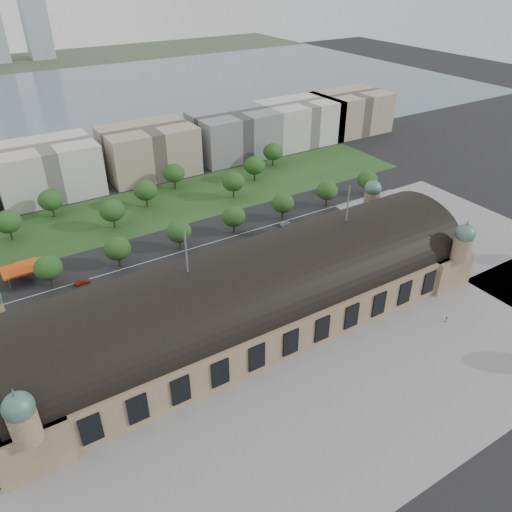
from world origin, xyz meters
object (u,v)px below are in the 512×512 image
bus_west (200,271)px  bus_east (299,242)px  pedestrian_0 (446,320)px  bus_mid (216,267)px  traffic_car_5 (285,224)px  parked_car_1 (37,345)px  petrol_station (26,267)px  traffic_car_4 (246,262)px  traffic_car_2 (23,339)px  parked_car_6 (162,307)px  parked_car_3 (12,350)px  traffic_car_6 (345,223)px  parked_car_4 (105,327)px  parked_car_2 (74,329)px  parked_car_5 (135,308)px  traffic_car_3 (82,282)px

bus_west → bus_east: (41.84, -1.58, -0.08)m
pedestrian_0 → bus_west: bearing=111.9°
bus_west → bus_mid: (5.93, -0.58, 0.06)m
traffic_car_5 → parked_car_1: bearing=99.1°
petrol_station → traffic_car_4: petrol_station is taller
petrol_station → traffic_car_2: (-7.95, -36.92, -2.31)m
petrol_station → parked_car_6: bearing=-53.5°
pedestrian_0 → parked_car_3: bearing=136.4°
traffic_car_6 → parked_car_4: (-107.12, -13.48, 0.02)m
petrol_station → traffic_car_4: (69.83, -35.26, -2.19)m
parked_car_2 → bus_west: 46.61m
parked_car_2 → bus_west: bus_west is taller
petrol_station → pedestrian_0: size_ratio=7.23×
pedestrian_0 → traffic_car_5: bearing=76.5°
traffic_car_2 → parked_car_1: size_ratio=0.86×
traffic_car_5 → parked_car_5: bearing=102.9°
petrol_station → parked_car_5: 47.57m
parked_car_6 → pedestrian_0: 89.50m
petrol_station → parked_car_5: size_ratio=3.04×
parked_car_4 → parked_car_6: size_ratio=0.99×
petrol_station → parked_car_1: (-5.28, -42.06, -2.21)m
parked_car_2 → bus_mid: 52.41m
parked_car_4 → bus_east: (79.82, 9.42, 0.78)m
traffic_car_3 → traffic_car_5: size_ratio=1.14×
petrol_station → parked_car_1: bearing=-97.2°
bus_mid → parked_car_6: bearing=111.9°
parked_car_3 → bus_mid: 70.07m
traffic_car_4 → bus_mid: size_ratio=0.37×
traffic_car_3 → traffic_car_4: size_ratio=1.25×
traffic_car_2 → bus_west: size_ratio=0.39×
traffic_car_6 → parked_car_3: (-132.98, -9.48, 0.00)m
parked_car_1 → pedestrian_0: 123.20m
traffic_car_5 → parked_car_6: size_ratio=1.02×
petrol_station → pedestrian_0: bearing=-42.9°
bus_west → parked_car_4: bearing=102.9°
parked_car_1 → parked_car_5: size_ratio=1.16×
traffic_car_4 → traffic_car_5: traffic_car_5 is taller
parked_car_1 → parked_car_6: bearing=47.4°
parked_car_3 → bus_east: size_ratio=0.40×
parked_car_2 → parked_car_6: bearing=44.7°
pedestrian_0 → parked_car_6: bearing=126.1°
parked_car_5 → bus_east: 68.93m
parked_car_6 → pedestrian_0: pedestrian_0 is taller
traffic_car_5 → parked_car_1: traffic_car_5 is taller
petrol_station → traffic_car_4: bearing=-26.8°
parked_car_4 → parked_car_6: 18.66m
traffic_car_4 → bus_east: 24.09m
traffic_car_4 → bus_mid: bearing=-94.1°
traffic_car_6 → traffic_car_2: bearing=-90.7°
parked_car_1 → bus_mid: bearing=58.1°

